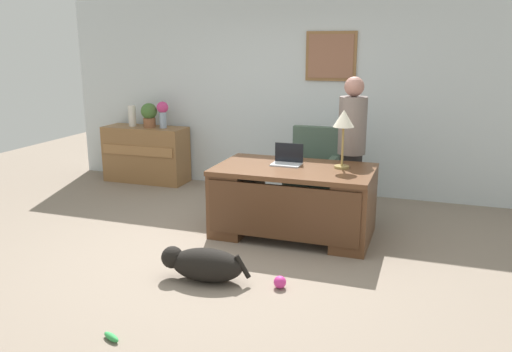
% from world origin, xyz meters
% --- Properties ---
extents(ground_plane, '(12.00, 12.00, 0.00)m').
position_xyz_m(ground_plane, '(0.00, 0.00, 0.00)').
color(ground_plane, gray).
extents(back_wall, '(7.00, 0.16, 2.70)m').
position_xyz_m(back_wall, '(0.00, 2.60, 1.35)').
color(back_wall, silver).
rests_on(back_wall, ground_plane).
extents(desk, '(1.68, 0.99, 0.76)m').
position_xyz_m(desk, '(0.51, 0.73, 0.41)').
color(desk, brown).
rests_on(desk, ground_plane).
extents(credenza, '(1.26, 0.50, 0.84)m').
position_xyz_m(credenza, '(-2.21, 2.25, 0.42)').
color(credenza, olive).
rests_on(credenza, ground_plane).
extents(armchair, '(0.60, 0.59, 1.03)m').
position_xyz_m(armchair, '(0.49, 1.77, 0.47)').
color(armchair, '#475B4C').
rests_on(armchair, ground_plane).
extents(person_standing, '(0.32, 0.32, 1.69)m').
position_xyz_m(person_standing, '(1.01, 1.42, 0.88)').
color(person_standing, '#262323').
rests_on(person_standing, ground_plane).
extents(dog_lying, '(0.83, 0.36, 0.30)m').
position_xyz_m(dog_lying, '(0.06, -0.63, 0.15)').
color(dog_lying, black).
rests_on(dog_lying, ground_plane).
extents(laptop, '(0.32, 0.22, 0.22)m').
position_xyz_m(laptop, '(0.40, 0.87, 0.82)').
color(laptop, '#B2B5BA').
rests_on(laptop, desk).
extents(desk_lamp, '(0.22, 0.22, 0.62)m').
position_xyz_m(desk_lamp, '(1.00, 0.89, 1.25)').
color(desk_lamp, '#9E8447').
rests_on(desk_lamp, desk).
extents(vase_with_flowers, '(0.17, 0.17, 0.39)m').
position_xyz_m(vase_with_flowers, '(-1.90, 2.25, 1.08)').
color(vase_with_flowers, '#90A4BC').
rests_on(vase_with_flowers, credenza).
extents(vase_empty, '(0.11, 0.11, 0.32)m').
position_xyz_m(vase_empty, '(-2.42, 2.25, 1.00)').
color(vase_empty, silver).
rests_on(vase_empty, credenza).
extents(potted_plant, '(0.24, 0.24, 0.36)m').
position_xyz_m(potted_plant, '(-2.13, 2.25, 1.04)').
color(potted_plant, brown).
rests_on(potted_plant, credenza).
extents(dog_toy_ball, '(0.11, 0.11, 0.11)m').
position_xyz_m(dog_toy_ball, '(0.75, -0.55, 0.05)').
color(dog_toy_ball, '#D8338C').
rests_on(dog_toy_ball, ground_plane).
extents(dog_toy_bone, '(0.17, 0.11, 0.05)m').
position_xyz_m(dog_toy_bone, '(-0.15, -1.72, 0.03)').
color(dog_toy_bone, green).
rests_on(dog_toy_bone, ground_plane).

